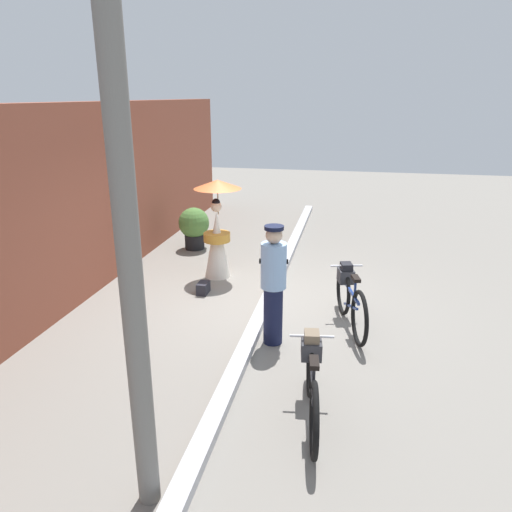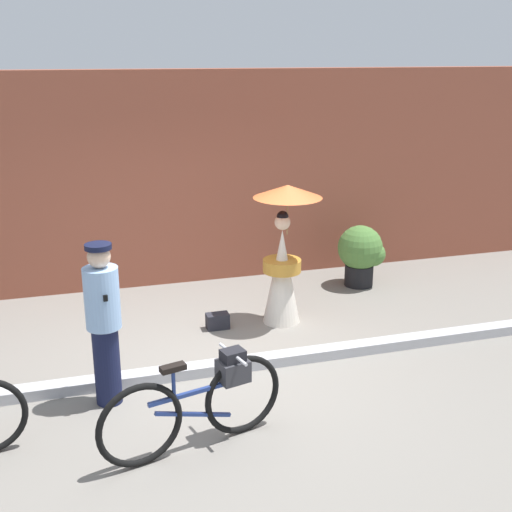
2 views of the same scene
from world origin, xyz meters
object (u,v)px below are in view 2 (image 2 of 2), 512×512
at_px(bicycle_near_officer, 201,401).
at_px(person_officer, 104,321).
at_px(person_with_parasol, 283,253).
at_px(potted_plant_by_door, 362,252).
at_px(backpack_on_pavement, 218,321).

distance_m(bicycle_near_officer, person_officer, 1.32).
distance_m(person_officer, person_with_parasol, 2.73).
distance_m(potted_plant_by_door, backpack_on_pavement, 2.64).
height_order(potted_plant_by_door, backpack_on_pavement, potted_plant_by_door).
xyz_separation_m(person_with_parasol, potted_plant_by_door, (1.56, 0.97, -0.42)).
xyz_separation_m(person_officer, person_with_parasol, (2.33, 1.44, 0.06)).
bearing_deg(person_with_parasol, bicycle_near_officer, -122.99).
xyz_separation_m(bicycle_near_officer, backpack_on_pavement, (0.72, 2.46, -0.35)).
xyz_separation_m(potted_plant_by_door, backpack_on_pavement, (-2.43, -0.95, -0.41)).
distance_m(bicycle_near_officer, potted_plant_by_door, 4.65).
distance_m(bicycle_near_officer, person_with_parasol, 2.96).
xyz_separation_m(person_with_parasol, backpack_on_pavement, (-0.86, 0.02, -0.84)).
bearing_deg(person_with_parasol, potted_plant_by_door, 31.77).
height_order(bicycle_near_officer, potted_plant_by_door, potted_plant_by_door).
height_order(person_officer, backpack_on_pavement, person_officer).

